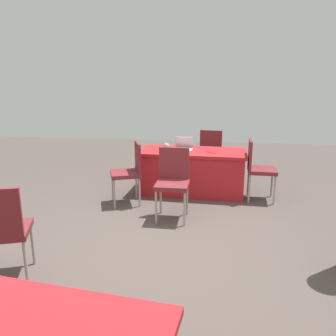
% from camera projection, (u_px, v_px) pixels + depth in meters
% --- Properties ---
extents(ground_plane, '(14.40, 14.40, 0.00)m').
position_uv_depth(ground_plane, '(156.00, 250.00, 3.80)').
color(ground_plane, '#4C423D').
extents(table_foreground, '(1.81, 0.91, 0.73)m').
position_uv_depth(table_foreground, '(192.00, 171.00, 5.72)').
color(table_foreground, '#AD1E23').
rests_on(table_foreground, ground).
extents(chair_near_front, '(0.44, 0.44, 0.98)m').
position_uv_depth(chair_near_front, '(173.00, 179.00, 4.57)').
color(chair_near_front, '#9E9993').
rests_on(chair_near_front, ground).
extents(chair_tucked_right, '(0.57, 0.57, 0.96)m').
position_uv_depth(chair_tucked_right, '(130.00, 169.00, 5.13)').
color(chair_tucked_right, '#9E9993').
rests_on(chair_tucked_right, ground).
extents(chair_aisle, '(0.49, 0.49, 0.96)m').
position_uv_depth(chair_aisle, '(211.00, 150.00, 6.54)').
color(chair_aisle, '#9E9993').
rests_on(chair_aisle, ground).
extents(chair_by_pillar, '(0.46, 0.46, 0.97)m').
position_uv_depth(chair_by_pillar, '(258.00, 166.00, 5.29)').
color(chair_by_pillar, '#9E9993').
rests_on(chair_by_pillar, ground).
extents(chair_back_row, '(0.57, 0.57, 0.96)m').
position_uv_depth(chair_back_row, '(2.00, 227.00, 3.08)').
color(chair_back_row, '#9E9993').
rests_on(chair_back_row, ground).
extents(laptop_silver, '(0.33, 0.31, 0.21)m').
position_uv_depth(laptop_silver, '(183.00, 147.00, 5.70)').
color(laptop_silver, silver).
rests_on(laptop_silver, table_foreground).
extents(yarn_ball, '(0.11, 0.11, 0.11)m').
position_uv_depth(yarn_ball, '(166.00, 146.00, 5.71)').
color(yarn_ball, gray).
rests_on(yarn_ball, table_foreground).
extents(scissors_red, '(0.16, 0.15, 0.01)m').
position_uv_depth(scissors_red, '(211.00, 152.00, 5.46)').
color(scissors_red, red).
rests_on(scissors_red, table_foreground).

